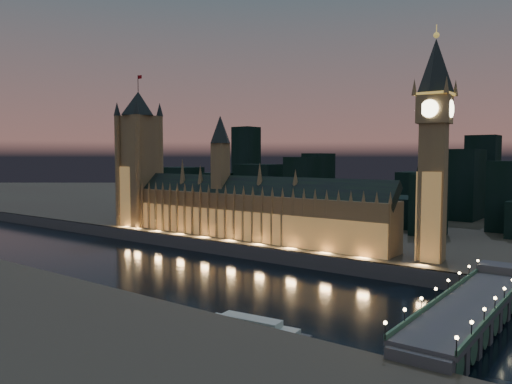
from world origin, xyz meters
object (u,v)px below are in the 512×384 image
Objects in this scene: victoria_tower at (139,152)px; westminster_bridge at (474,310)px; palace_of_westminster at (243,209)px; elizabeth_tower at (434,131)px; river_boat at (251,326)px.

westminster_bridge is (253.87, -65.36, -57.21)m from victoria_tower.
elizabeth_tower is (118.30, 0.19, 45.46)m from palace_of_westminster.
victoria_tower is 0.98× the size of elizabeth_tower.
westminster_bridge is (35.87, -65.37, -65.85)m from elizabeth_tower.
elizabeth_tower reaches higher than palace_of_westminster.
river_boat is at bearing -140.66° from westminster_bridge.
victoria_tower is at bearing 149.43° from river_boat.
victoria_tower is 218.17m from elizabeth_tower.
elizabeth_tower reaches higher than victoria_tower.
palace_of_westminster is 4.78× the size of river_boat.
elizabeth_tower reaches higher than westminster_bridge.
elizabeth_tower is 99.48m from westminster_bridge.
palace_of_westminster is 1.81× the size of victoria_tower.
river_boat is (94.18, -114.36, -24.81)m from palace_of_westminster.
victoria_tower is 233.46m from river_boat.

